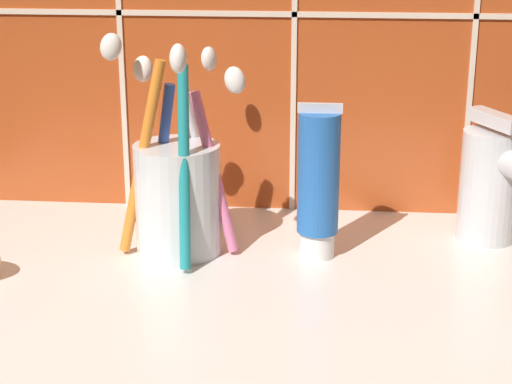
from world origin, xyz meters
TOP-DOWN VIEW (x-y plane):
  - sink_counter at (0.00, 0.00)cm, footprint 65.17×34.99cm
  - toothbrush_cup at (-7.47, 5.32)cm, footprint 12.06×13.41cm
  - toothpaste_tube at (4.31, 5.31)cm, footprint 3.64×3.47cm
  - sink_faucet at (19.47, 10.21)cm, footprint 6.57×9.74cm

SIDE VIEW (x-z plane):
  - sink_counter at x=0.00cm, z-range 0.00..2.00cm
  - sink_faucet at x=19.47cm, z-range 1.74..13.21cm
  - toothbrush_cup at x=-7.47cm, z-range -1.94..16.99cm
  - toothpaste_tube at x=4.31cm, z-range 1.91..15.13cm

